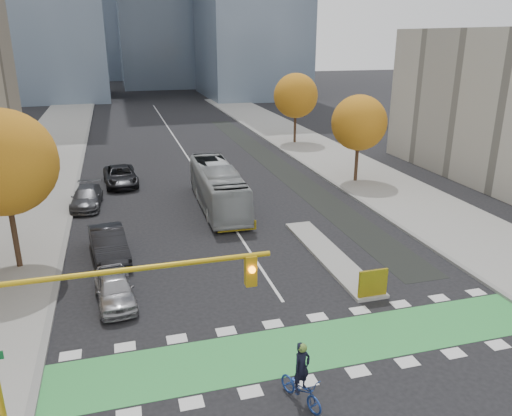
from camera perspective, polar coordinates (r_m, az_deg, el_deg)
ground at (r=19.08m, az=8.19°, el=-17.81°), size 300.00×300.00×0.00m
sidewalk_west at (r=36.33m, az=-25.84°, el=-1.05°), size 7.00×120.00×0.15m
sidewalk_east at (r=40.93m, az=14.38°, el=2.42°), size 7.00×120.00×0.15m
curb_west at (r=35.82m, az=-20.36°, el=-0.57°), size 0.30×120.00×0.16m
curb_east at (r=39.33m, az=9.95°, el=2.07°), size 0.30×120.00×0.16m
bike_crossing at (r=20.19m, az=6.43°, el=-15.39°), size 20.00×3.00×0.01m
centre_line at (r=55.40m, az=-8.64°, el=7.01°), size 0.15×70.00×0.01m
bike_lane_paint at (r=47.41m, az=2.03°, el=5.18°), size 2.50×50.00×0.01m
median_island at (r=27.58m, az=8.37°, el=-5.35°), size 1.60×10.00×0.16m
hazard_board at (r=23.43m, az=13.21°, el=-8.35°), size 1.40×0.12×1.30m
tree_west at (r=27.01m, az=-26.99°, el=4.64°), size 5.20×5.20×8.22m
tree_east_near at (r=40.87m, az=11.70°, el=9.51°), size 4.40×4.40×7.08m
tree_east_far at (r=55.56m, az=4.56°, el=12.67°), size 4.80×4.80×7.65m
traffic_signal_west at (r=15.27m, az=-19.11°, el=-10.90°), size 8.53×0.56×5.20m
cyclist at (r=17.17m, az=5.19°, el=-19.33°), size 1.33×2.05×2.24m
bus at (r=34.65m, az=-4.38°, el=2.41°), size 2.72×10.69×2.96m
parked_car_a at (r=23.47m, az=-15.85°, el=-8.83°), size 2.02×4.21×1.39m
parked_car_b at (r=27.97m, az=-16.49°, el=-3.97°), size 2.30×5.10×1.62m
parked_car_c at (r=36.87m, az=-18.79°, el=1.17°), size 2.27×4.88×1.38m
parked_car_d at (r=41.59m, az=-15.22°, el=3.57°), size 2.81×5.50×1.49m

